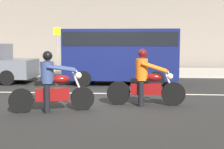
% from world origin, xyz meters
% --- Properties ---
extents(ground_plane, '(80.00, 80.00, 0.00)m').
position_xyz_m(ground_plane, '(0.00, 0.00, 0.00)').
color(ground_plane, '#252525').
extents(sidewalk_slab, '(40.00, 4.40, 0.14)m').
position_xyz_m(sidewalk_slab, '(0.00, 8.00, 0.07)').
color(sidewalk_slab, '#A8A399').
rests_on(sidewalk_slab, ground_plane).
extents(lane_marking_stripe, '(18.00, 0.14, 0.01)m').
position_xyz_m(lane_marking_stripe, '(0.09, 0.90, 0.00)').
color(lane_marking_stripe, silver).
rests_on(lane_marking_stripe, ground_plane).
extents(motorcycle_with_rider_orange_stripe, '(2.24, 0.70, 1.61)m').
position_xyz_m(motorcycle_with_rider_orange_stripe, '(1.36, -0.97, 0.65)').
color(motorcycle_with_rider_orange_stripe, black).
rests_on(motorcycle_with_rider_orange_stripe, ground_plane).
extents(motorcycle_with_rider_denim_blue, '(2.14, 0.88, 1.58)m').
position_xyz_m(motorcycle_with_rider_denim_blue, '(-1.10, -1.95, 0.65)').
color(motorcycle_with_rider_denim_blue, black).
rests_on(motorcycle_with_rider_denim_blue, ground_plane).
extents(parked_van_navy, '(4.71, 1.96, 2.32)m').
position_xyz_m(parked_van_navy, '(0.44, 3.40, 1.35)').
color(parked_van_navy, '#11194C').
rests_on(parked_van_navy, ground_plane).
extents(street_sign_post, '(0.44, 0.08, 2.52)m').
position_xyz_m(street_sign_post, '(-3.42, 7.77, 1.67)').
color(street_sign_post, gray).
rests_on(street_sign_post, sidewalk_slab).
extents(pedestrian_bystander, '(0.34, 0.34, 1.70)m').
position_xyz_m(pedestrian_bystander, '(-2.06, 7.53, 1.13)').
color(pedestrian_bystander, black).
rests_on(pedestrian_bystander, sidewalk_slab).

